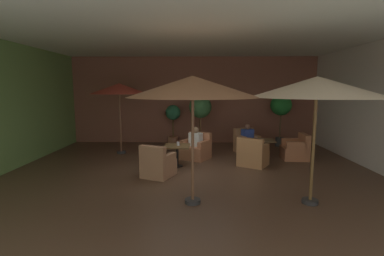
{
  "coord_description": "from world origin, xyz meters",
  "views": [
    {
      "loc": [
        0.13,
        -7.21,
        2.3
      ],
      "look_at": [
        0.0,
        0.48,
        1.22
      ],
      "focal_mm": 26.47,
      "sensor_mm": 36.0,
      "label": 1
    }
  ],
  "objects_px": {
    "potted_tree_mid_right": "(173,118)",
    "cafe_table_front_right": "(264,145)",
    "armchair_front_right_north": "(296,150)",
    "armchair_front_right_east": "(247,144)",
    "patio_umbrella_tall_red": "(317,87)",
    "potted_tree_mid_left": "(281,108)",
    "armchair_front_right_south": "(253,155)",
    "armchair_front_left_north": "(196,149)",
    "patron_blue_shirt": "(196,138)",
    "armchair_front_left_east": "(158,165)",
    "patio_umbrella_center_beige": "(193,87)",
    "cafe_table_front_left": "(177,149)",
    "potted_tree_left_corner": "(200,110)",
    "patron_by_window": "(247,134)",
    "iced_drink_cup": "(178,144)",
    "patio_umbrella_near_wall": "(119,89)"
  },
  "relations": [
    {
      "from": "potted_tree_mid_right",
      "to": "cafe_table_front_right",
      "type": "bearing_deg",
      "value": -36.76
    },
    {
      "from": "patio_umbrella_tall_red",
      "to": "potted_tree_mid_left",
      "type": "xyz_separation_m",
      "value": [
        1.02,
        5.68,
        -0.77
      ]
    },
    {
      "from": "armchair_front_left_east",
      "to": "patio_umbrella_center_beige",
      "type": "relative_size",
      "value": 0.38
    },
    {
      "from": "armchair_front_right_east",
      "to": "armchair_front_right_south",
      "type": "distance_m",
      "value": 1.82
    },
    {
      "from": "armchair_front_right_north",
      "to": "potted_tree_mid_left",
      "type": "distance_m",
      "value": 2.42
    },
    {
      "from": "armchair_front_right_east",
      "to": "patio_umbrella_center_beige",
      "type": "xyz_separation_m",
      "value": [
        -1.88,
        -4.62,
        2.0
      ]
    },
    {
      "from": "armchair_front_right_north",
      "to": "potted_tree_mid_right",
      "type": "relative_size",
      "value": 0.51
    },
    {
      "from": "cafe_table_front_right",
      "to": "patron_by_window",
      "type": "bearing_deg",
      "value": 113.23
    },
    {
      "from": "cafe_table_front_left",
      "to": "potted_tree_mid_right",
      "type": "height_order",
      "value": "potted_tree_mid_right"
    },
    {
      "from": "armchair_front_right_north",
      "to": "armchair_front_right_east",
      "type": "bearing_deg",
      "value": 145.53
    },
    {
      "from": "cafe_table_front_right",
      "to": "patio_umbrella_near_wall",
      "type": "bearing_deg",
      "value": 171.69
    },
    {
      "from": "armchair_front_left_north",
      "to": "cafe_table_front_left",
      "type": "bearing_deg",
      "value": -121.24
    },
    {
      "from": "potted_tree_left_corner",
      "to": "patio_umbrella_center_beige",
      "type": "bearing_deg",
      "value": -92.32
    },
    {
      "from": "armchair_front_right_south",
      "to": "potted_tree_mid_right",
      "type": "distance_m",
      "value": 4.26
    },
    {
      "from": "potted_tree_left_corner",
      "to": "patio_umbrella_near_wall",
      "type": "bearing_deg",
      "value": -165.46
    },
    {
      "from": "armchair_front_right_north",
      "to": "potted_tree_mid_right",
      "type": "height_order",
      "value": "potted_tree_mid_right"
    },
    {
      "from": "armchair_front_right_north",
      "to": "patron_blue_shirt",
      "type": "relative_size",
      "value": 1.33
    },
    {
      "from": "patio_umbrella_center_beige",
      "to": "patron_blue_shirt",
      "type": "xyz_separation_m",
      "value": [
        0.04,
        3.61,
        -1.62
      ]
    },
    {
      "from": "potted_tree_mid_left",
      "to": "potted_tree_mid_right",
      "type": "relative_size",
      "value": 1.27
    },
    {
      "from": "potted_tree_left_corner",
      "to": "patio_umbrella_tall_red",
      "type": "bearing_deg",
      "value": -67.03
    },
    {
      "from": "armchair_front_right_south",
      "to": "patio_umbrella_center_beige",
      "type": "bearing_deg",
      "value": -121.95
    },
    {
      "from": "patio_umbrella_near_wall",
      "to": "iced_drink_cup",
      "type": "xyz_separation_m",
      "value": [
        2.15,
        -1.71,
        -1.58
      ]
    },
    {
      "from": "cafe_table_front_right",
      "to": "armchair_front_right_north",
      "type": "relative_size",
      "value": 0.88
    },
    {
      "from": "patron_by_window",
      "to": "cafe_table_front_left",
      "type": "bearing_deg",
      "value": -142.03
    },
    {
      "from": "armchair_front_right_south",
      "to": "patron_by_window",
      "type": "relative_size",
      "value": 1.72
    },
    {
      "from": "cafe_table_front_left",
      "to": "potted_tree_left_corner",
      "type": "distance_m",
      "value": 2.7
    },
    {
      "from": "patio_umbrella_tall_red",
      "to": "armchair_front_right_south",
      "type": "bearing_deg",
      "value": 102.57
    },
    {
      "from": "armchair_front_left_east",
      "to": "patron_by_window",
      "type": "height_order",
      "value": "patron_by_window"
    },
    {
      "from": "armchair_front_right_north",
      "to": "armchair_front_right_east",
      "type": "distance_m",
      "value": 1.74
    },
    {
      "from": "armchair_front_right_south",
      "to": "iced_drink_cup",
      "type": "bearing_deg",
      "value": -176.79
    },
    {
      "from": "iced_drink_cup",
      "to": "patron_by_window",
      "type": "bearing_deg",
      "value": 38.83
    },
    {
      "from": "armchair_front_left_north",
      "to": "patron_by_window",
      "type": "relative_size",
      "value": 1.78
    },
    {
      "from": "potted_tree_mid_left",
      "to": "patio_umbrella_center_beige",
      "type": "bearing_deg",
      "value": -120.64
    },
    {
      "from": "potted_tree_mid_right",
      "to": "patron_by_window",
      "type": "bearing_deg",
      "value": -27.8
    },
    {
      "from": "armchair_front_left_north",
      "to": "potted_tree_left_corner",
      "type": "bearing_deg",
      "value": 84.49
    },
    {
      "from": "patio_umbrella_tall_red",
      "to": "iced_drink_cup",
      "type": "distance_m",
      "value": 4.21
    },
    {
      "from": "patio_umbrella_tall_red",
      "to": "potted_tree_mid_right",
      "type": "height_order",
      "value": "patio_umbrella_tall_red"
    },
    {
      "from": "cafe_table_front_right",
      "to": "potted_tree_mid_left",
      "type": "bearing_deg",
      "value": 61.57
    },
    {
      "from": "armchair_front_left_north",
      "to": "patron_blue_shirt",
      "type": "xyz_separation_m",
      "value": [
        -0.02,
        -0.04,
        0.38
      ]
    },
    {
      "from": "armchair_front_right_north",
      "to": "patio_umbrella_near_wall",
      "type": "distance_m",
      "value": 6.29
    },
    {
      "from": "cafe_table_front_left",
      "to": "armchair_front_right_east",
      "type": "relative_size",
      "value": 0.8
    },
    {
      "from": "cafe_table_front_left",
      "to": "potted_tree_left_corner",
      "type": "bearing_deg",
      "value": 73.61
    },
    {
      "from": "armchair_front_left_north",
      "to": "patio_umbrella_center_beige",
      "type": "height_order",
      "value": "patio_umbrella_center_beige"
    },
    {
      "from": "patio_umbrella_near_wall",
      "to": "patron_by_window",
      "type": "distance_m",
      "value": 4.79
    },
    {
      "from": "patio_umbrella_center_beige",
      "to": "potted_tree_mid_right",
      "type": "height_order",
      "value": "patio_umbrella_center_beige"
    },
    {
      "from": "cafe_table_front_right",
      "to": "armchair_front_right_north",
      "type": "bearing_deg",
      "value": -2.42
    },
    {
      "from": "cafe_table_front_left",
      "to": "patio_umbrella_near_wall",
      "type": "bearing_deg",
      "value": 141.46
    },
    {
      "from": "cafe_table_front_left",
      "to": "iced_drink_cup",
      "type": "height_order",
      "value": "iced_drink_cup"
    },
    {
      "from": "armchair_front_right_east",
      "to": "patron_blue_shirt",
      "type": "height_order",
      "value": "patron_blue_shirt"
    },
    {
      "from": "armchair_front_right_south",
      "to": "patron_blue_shirt",
      "type": "relative_size",
      "value": 1.66
    }
  ]
}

